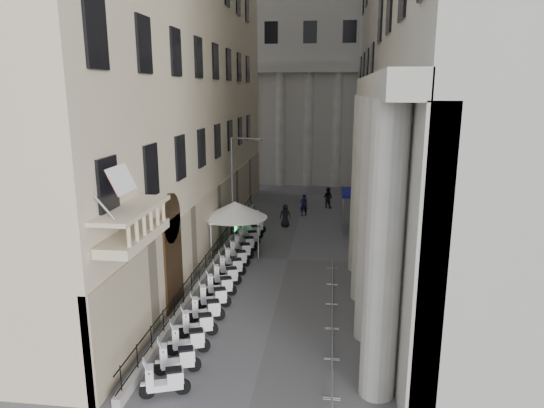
{
  "coord_description": "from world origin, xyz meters",
  "views": [
    {
      "loc": [
        2.47,
        -9.18,
        10.28
      ],
      "look_at": [
        -0.5,
        15.05,
        4.5
      ],
      "focal_mm": 32.0,
      "sensor_mm": 36.0,
      "label": 1
    }
  ],
  "objects": [
    {
      "name": "far_building",
      "position": [
        0.0,
        48.0,
        15.0
      ],
      "size": [
        22.0,
        10.0,
        30.0
      ],
      "primitive_type": "cube",
      "color": "beige",
      "rests_on": "ground"
    },
    {
      "name": "iron_fence",
      "position": [
        -4.3,
        18.0,
        0.0
      ],
      "size": [
        0.3,
        28.0,
        1.4
      ],
      "primitive_type": null,
      "color": "black",
      "rests_on": "ground"
    },
    {
      "name": "blue_awning",
      "position": [
        4.15,
        26.0,
        0.0
      ],
      "size": [
        1.6,
        3.0,
        3.0
      ],
      "primitive_type": null,
      "color": "navy",
      "rests_on": "ground"
    },
    {
      "name": "flag",
      "position": [
        -4.0,
        5.0,
        0.0
      ],
      "size": [
        1.0,
        1.4,
        8.2
      ],
      "primitive_type": null,
      "color": "#9E0C11",
      "rests_on": "ground"
    },
    {
      "name": "scooter_0",
      "position": [
        -2.94,
        4.96,
        0.0
      ],
      "size": [
        1.51,
        0.99,
        1.5
      ],
      "primitive_type": null,
      "rotation": [
        0.0,
        0.0,
        1.9
      ],
      "color": "white",
      "rests_on": "ground"
    },
    {
      "name": "scooter_1",
      "position": [
        -2.94,
        6.35,
        0.0
      ],
      "size": [
        1.51,
        0.99,
        1.5
      ],
      "primitive_type": null,
      "rotation": [
        0.0,
        0.0,
        1.9
      ],
      "color": "white",
      "rests_on": "ground"
    },
    {
      "name": "scooter_2",
      "position": [
        -2.94,
        7.74,
        0.0
      ],
      "size": [
        1.51,
        0.99,
        1.5
      ],
      "primitive_type": null,
      "rotation": [
        0.0,
        0.0,
        1.9
      ],
      "color": "white",
      "rests_on": "ground"
    },
    {
      "name": "scooter_3",
      "position": [
        -2.94,
        9.13,
        0.0
      ],
      "size": [
        1.51,
        0.99,
        1.5
      ],
      "primitive_type": null,
      "rotation": [
        0.0,
        0.0,
        1.9
      ],
      "color": "white",
      "rests_on": "ground"
    },
    {
      "name": "scooter_4",
      "position": [
        -2.94,
        10.52,
        0.0
      ],
      "size": [
        1.51,
        0.99,
        1.5
      ],
      "primitive_type": null,
      "rotation": [
        0.0,
        0.0,
        1.9
      ],
      "color": "white",
      "rests_on": "ground"
    },
    {
      "name": "scooter_5",
      "position": [
        -2.94,
        11.9,
        0.0
      ],
      "size": [
        1.51,
        0.99,
        1.5
      ],
      "primitive_type": null,
      "rotation": [
        0.0,
        0.0,
        1.9
      ],
      "color": "white",
      "rests_on": "ground"
    },
    {
      "name": "scooter_6",
      "position": [
        -2.94,
        13.29,
        0.0
      ],
      "size": [
        1.51,
        0.99,
        1.5
      ],
      "primitive_type": null,
      "rotation": [
        0.0,
        0.0,
        1.9
      ],
      "color": "white",
      "rests_on": "ground"
    },
    {
      "name": "scooter_7",
      "position": [
        -2.94,
        14.68,
        0.0
      ],
      "size": [
        1.51,
        0.99,
        1.5
      ],
      "primitive_type": null,
      "rotation": [
        0.0,
        0.0,
        1.9
      ],
      "color": "white",
      "rests_on": "ground"
    },
    {
      "name": "scooter_8",
      "position": [
        -2.94,
        16.07,
        0.0
      ],
      "size": [
        1.51,
        0.99,
        1.5
      ],
      "primitive_type": null,
      "rotation": [
        0.0,
        0.0,
        1.9
      ],
      "color": "white",
      "rests_on": "ground"
    },
    {
      "name": "scooter_9",
      "position": [
        -2.94,
        17.46,
        0.0
      ],
      "size": [
        1.51,
        0.99,
        1.5
      ],
      "primitive_type": null,
      "rotation": [
        0.0,
        0.0,
        1.9
      ],
      "color": "white",
      "rests_on": "ground"
    },
    {
      "name": "scooter_10",
      "position": [
        -2.94,
        18.85,
        0.0
      ],
      "size": [
        1.51,
        0.99,
        1.5
      ],
      "primitive_type": null,
      "rotation": [
        0.0,
        0.0,
        1.9
      ],
      "color": "white",
      "rests_on": "ground"
    },
    {
      "name": "scooter_11",
      "position": [
        -2.94,
        20.24,
        0.0
      ],
      "size": [
        1.51,
        0.99,
        1.5
      ],
      "primitive_type": null,
      "rotation": [
        0.0,
        0.0,
        1.9
      ],
      "color": "white",
      "rests_on": "ground"
    },
    {
      "name": "scooter_12",
      "position": [
        -2.94,
        21.63,
        0.0
      ],
      "size": [
        1.51,
        0.99,
        1.5
      ],
      "primitive_type": null,
      "rotation": [
        0.0,
        0.0,
        1.9
      ],
      "color": "white",
      "rests_on": "ground"
    },
    {
      "name": "scooter_13",
      "position": [
        -2.94,
        23.02,
        0.0
      ],
      "size": [
        1.51,
        0.99,
        1.5
      ],
      "primitive_type": null,
      "rotation": [
        0.0,
        0.0,
        1.9
      ],
      "color": "white",
      "rests_on": "ground"
    },
    {
      "name": "scooter_14",
      "position": [
        -2.94,
        24.4,
        0.0
      ],
      "size": [
        1.51,
        0.99,
        1.5
      ],
      "primitive_type": null,
      "rotation": [
        0.0,
        0.0,
        1.9
      ],
      "color": "white",
      "rests_on": "ground"
    },
    {
      "name": "barrier_1",
      "position": [
        2.72,
        6.71,
        0.0
      ],
      "size": [
        0.6,
        2.4,
        1.1
      ],
      "primitive_type": null,
      "color": "#B3B6BB",
      "rests_on": "ground"
    },
    {
      "name": "barrier_2",
      "position": [
        2.72,
        9.21,
        0.0
      ],
      "size": [
        0.6,
        2.4,
        1.1
      ],
      "primitive_type": null,
      "color": "#B3B6BB",
      "rests_on": "ground"
    },
    {
      "name": "barrier_3",
      "position": [
        2.72,
        11.71,
        0.0
      ],
      "size": [
        0.6,
        2.4,
        1.1
      ],
      "primitive_type": null,
      "color": "#B3B6BB",
      "rests_on": "ground"
    },
    {
      "name": "barrier_4",
      "position": [
        2.72,
        14.21,
        0.0
      ],
      "size": [
        0.6,
        2.4,
        1.1
      ],
      "primitive_type": null,
      "color": "#B3B6BB",
      "rests_on": "ground"
    },
    {
      "name": "barrier_5",
      "position": [
        2.72,
        16.71,
        0.0
      ],
      "size": [
        0.6,
        2.4,
        1.1
      ],
      "primitive_type": null,
      "color": "#B3B6BB",
      "rests_on": "ground"
    },
    {
      "name": "security_tent",
      "position": [
        -3.24,
        20.0,
        2.81
      ],
      "size": [
        4.14,
        4.14,
        3.36
      ],
      "color": "white",
      "rests_on": "ground"
    },
    {
      "name": "street_lamp",
      "position": [
        -3.96,
        22.74,
        4.24
      ],
      "size": [
        2.27,
        0.87,
        7.19
      ],
      "rotation": [
        0.0,
        0.0,
        -0.31
      ],
      "color": "gray",
      "rests_on": "ground"
    },
    {
      "name": "info_kiosk",
      "position": [
        -4.19,
        23.13,
        0.89
      ],
      "size": [
        0.32,
        0.84,
        1.75
      ],
      "rotation": [
        0.0,
        0.0,
        -0.06
      ],
      "color": "black",
      "rests_on": "ground"
    },
    {
      "name": "pedestrian_a",
      "position": [
        0.33,
        30.08,
        0.91
      ],
      "size": [
        0.78,
        0.64,
        1.82
      ],
      "primitive_type": "imported",
      "rotation": [
        0.0,
        0.0,
        3.51
      ],
      "color": "black",
      "rests_on": "ground"
    },
    {
      "name": "pedestrian_b",
      "position": [
        2.31,
        33.08,
        0.93
      ],
      "size": [
        1.12,
        1.03,
        1.85
      ],
      "primitive_type": "imported",
      "rotation": [
        0.0,
        0.0,
        2.68
      ],
      "color": "black",
      "rests_on": "ground"
    },
    {
      "name": "pedestrian_c",
      "position": [
        -0.88,
        26.61,
        0.87
      ],
      "size": [
        0.91,
        0.64,
        1.75
      ],
      "primitive_type": "imported",
      "rotation": [
        0.0,
        0.0,
        3.25
      ],
      "color": "black",
      "rests_on": "ground"
    }
  ]
}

